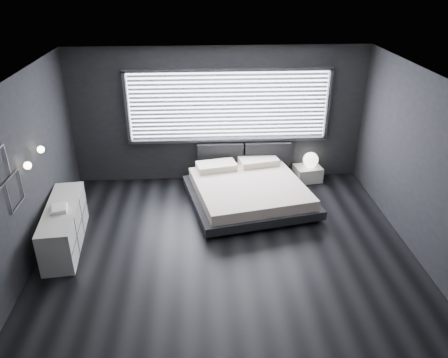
{
  "coord_description": "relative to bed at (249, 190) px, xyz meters",
  "views": [
    {
      "loc": [
        -0.39,
        -5.8,
        4.23
      ],
      "look_at": [
        0.0,
        0.85,
        0.9
      ],
      "focal_mm": 35.0,
      "sensor_mm": 36.0,
      "label": 1
    }
  ],
  "objects": [
    {
      "name": "wall_art_lower",
      "position": [
        -3.5,
        -1.89,
        1.11
      ],
      "size": [
        0.01,
        0.48,
        0.48
      ],
      "color": "#47474C",
      "rests_on": "ground"
    },
    {
      "name": "dresser",
      "position": [
        -3.17,
        -1.2,
        0.09
      ],
      "size": [
        0.66,
        1.8,
        0.7
      ],
      "color": "silver",
      "rests_on": "ground"
    },
    {
      "name": "orb_lamp",
      "position": [
        1.41,
        0.91,
        0.21
      ],
      "size": [
        0.32,
        0.32,
        0.32
      ],
      "primitive_type": "sphere",
      "color": "white",
      "rests_on": "nightstand"
    },
    {
      "name": "sconce_near",
      "position": [
        -3.4,
        -1.54,
        1.33
      ],
      "size": [
        0.18,
        0.11,
        0.11
      ],
      "color": "silver",
      "rests_on": "ground"
    },
    {
      "name": "window",
      "position": [
        -0.32,
        1.1,
        1.34
      ],
      "size": [
        4.14,
        0.09,
        1.52
      ],
      "color": "white",
      "rests_on": "ground"
    },
    {
      "name": "bed",
      "position": [
        0.0,
        0.0,
        0.0
      ],
      "size": [
        2.6,
        2.52,
        0.57
      ],
      "color": "black",
      "rests_on": "ground"
    },
    {
      "name": "wall_art_upper",
      "position": [
        -3.5,
        -2.14,
        1.58
      ],
      "size": [
        0.01,
        0.48,
        0.48
      ],
      "color": "#47474C",
      "rests_on": "ground"
    },
    {
      "name": "room",
      "position": [
        -0.52,
        -1.59,
        1.13
      ],
      "size": [
        6.04,
        6.0,
        2.8
      ],
      "color": "black",
      "rests_on": "ground"
    },
    {
      "name": "book_stack",
      "position": [
        -3.17,
        -1.3,
        0.47
      ],
      "size": [
        0.31,
        0.38,
        0.07
      ],
      "color": "white",
      "rests_on": "dresser"
    },
    {
      "name": "nightstand",
      "position": [
        1.37,
        0.91,
        -0.11
      ],
      "size": [
        0.61,
        0.54,
        0.31
      ],
      "primitive_type": "cube",
      "rotation": [
        0.0,
        0.0,
        0.17
      ],
      "color": "silver",
      "rests_on": "ground"
    },
    {
      "name": "headboard",
      "position": [
        0.01,
        1.05,
        0.3
      ],
      "size": [
        1.96,
        0.16,
        0.52
      ],
      "color": "black",
      "rests_on": "ground"
    },
    {
      "name": "sconce_far",
      "position": [
        -3.4,
        -0.94,
        1.33
      ],
      "size": [
        0.18,
        0.11,
        0.11
      ],
      "color": "silver",
      "rests_on": "ground"
    }
  ]
}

